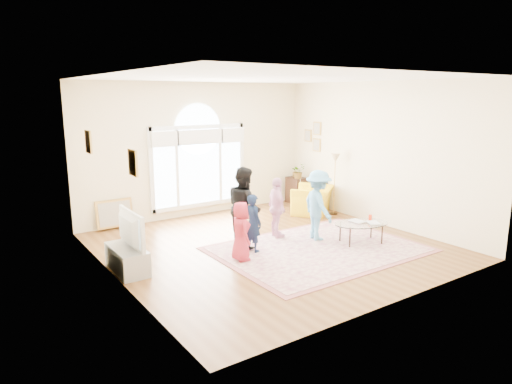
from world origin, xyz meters
TOP-DOWN VIEW (x-y plane):
  - ground at (0.00, 0.00)m, footprint 6.00×6.00m
  - room_shell at (0.01, 2.83)m, footprint 6.00×6.00m
  - area_rug at (0.63, -0.69)m, footprint 3.60×2.60m
  - rug_border at (0.63, -0.69)m, footprint 3.80×2.80m
  - tv_console at (-2.75, 0.30)m, footprint 0.45×1.00m
  - television at (-2.74, 0.30)m, footprint 0.17×1.06m
  - coffee_table at (1.58, -0.87)m, footprint 1.27×1.01m
  - armchair at (2.36, 1.45)m, footprint 1.38×1.36m
  - side_cabinet at (2.78, 2.60)m, footprint 0.40×0.50m
  - floor_lamp at (2.74, 1.10)m, footprint 0.25×0.25m
  - plant_pedestal at (2.70, 2.45)m, footprint 0.20×0.20m
  - potted_plant at (2.70, 2.45)m, footprint 0.39×0.34m
  - leaning_picture at (-2.13, 2.90)m, footprint 0.80×0.14m
  - child_red at (-0.92, -0.35)m, footprint 0.43×0.57m
  - child_navy at (-0.47, -0.08)m, footprint 0.31×0.43m
  - child_black at (-0.44, 0.27)m, footprint 0.73×0.86m
  - child_pink at (0.42, 0.36)m, footprint 0.48×0.78m
  - child_blue at (1.02, -0.22)m, footprint 0.73×1.02m

SIDE VIEW (x-z plane):
  - ground at x=0.00m, z-range 0.00..0.00m
  - leaning_picture at x=-2.13m, z-range -0.31..0.31m
  - rug_border at x=0.63m, z-range 0.00..0.01m
  - area_rug at x=0.63m, z-range 0.00..0.02m
  - tv_console at x=-2.75m, z-range 0.00..0.42m
  - armchair at x=2.36m, z-range 0.00..0.68m
  - side_cabinet at x=2.78m, z-range 0.00..0.70m
  - plant_pedestal at x=2.70m, z-range 0.00..0.70m
  - coffee_table at x=1.58m, z-range 0.13..0.67m
  - child_red at x=-0.92m, z-range 0.02..1.08m
  - child_navy at x=-0.47m, z-range 0.02..1.11m
  - child_pink at x=0.42m, z-range 0.02..1.26m
  - television at x=-2.74m, z-range 0.42..1.03m
  - child_blue at x=1.02m, z-range 0.02..1.44m
  - child_black at x=-0.44m, z-range 0.02..1.57m
  - potted_plant at x=2.70m, z-range 0.70..1.11m
  - floor_lamp at x=2.74m, z-range 0.53..2.04m
  - room_shell at x=0.01m, z-range -1.43..4.57m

